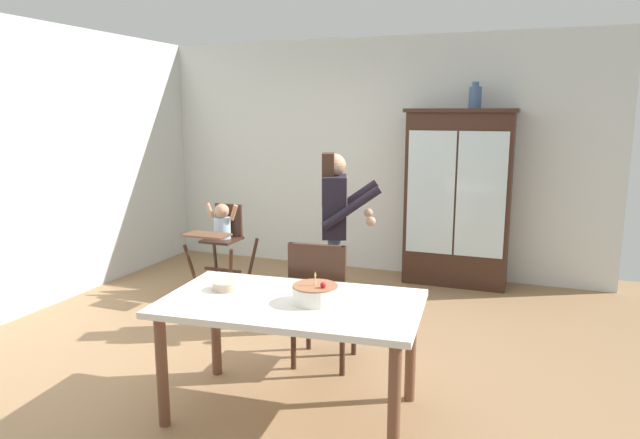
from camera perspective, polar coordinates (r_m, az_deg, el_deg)
name	(u,v)px	position (r m, az deg, el deg)	size (l,w,h in m)	color
ground_plane	(284,353)	(4.60, -3.66, -13.23)	(6.24, 6.24, 0.00)	#93704C
wall_back	(374,157)	(6.71, 5.48, 6.30)	(5.32, 0.06, 2.70)	silver
wall_left	(16,170)	(5.83, -28.21, 4.39)	(0.06, 5.32, 2.70)	silver
china_cabinet	(458,198)	(6.30, 13.66, 2.15)	(1.15, 0.48, 1.90)	#382116
ceramic_vase	(475,97)	(6.23, 15.31, 11.80)	(0.13, 0.13, 0.27)	#3D567F
high_chair_with_toddler	(222,232)	(5.91, -9.84, -1.25)	(0.58, 0.68, 0.95)	#382116
adult_person	(335,219)	(4.85, 1.55, 0.06)	(0.62, 0.60, 1.53)	#33425B
dining_table	(291,315)	(3.53, -2.91, -9.52)	(1.64, 1.02, 0.74)	silver
birthday_cake	(315,294)	(3.44, -0.48, -7.46)	(0.28, 0.28, 0.19)	white
serving_bowl	(226,285)	(3.74, -9.38, -6.54)	(0.18, 0.18, 0.06)	#C6AD93
dining_chair_far_side	(321,296)	(4.16, 0.08, -7.65)	(0.47, 0.47, 0.96)	#382116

